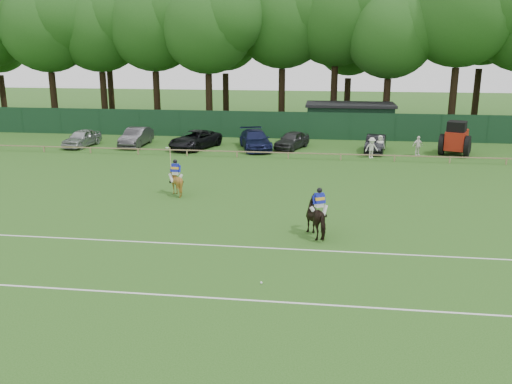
% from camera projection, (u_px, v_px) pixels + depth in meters
% --- Properties ---
extents(ground, '(160.00, 160.00, 0.00)m').
position_uv_depth(ground, '(236.00, 239.00, 24.63)').
color(ground, '#1E4C14').
rests_on(ground, ground).
extents(horse_dark, '(1.80, 2.28, 1.76)m').
position_uv_depth(horse_dark, '(319.00, 218.00, 24.77)').
color(horse_dark, black).
rests_on(horse_dark, ground).
extents(horse_chestnut, '(1.36, 1.50, 1.53)m').
position_uv_depth(horse_chestnut, '(176.00, 182.00, 31.60)').
color(horse_chestnut, brown).
rests_on(horse_chestnut, ground).
extents(sedan_silver, '(2.27, 4.46, 1.46)m').
position_uv_depth(sedan_silver, '(82.00, 138.00, 46.41)').
color(sedan_silver, '#A5A9AA').
rests_on(sedan_silver, ground).
extents(sedan_grey, '(1.68, 4.73, 1.55)m').
position_uv_depth(sedan_grey, '(136.00, 137.00, 46.70)').
color(sedan_grey, '#303032').
rests_on(sedan_grey, ground).
extents(suv_black, '(4.19, 5.87, 1.49)m').
position_uv_depth(suv_black, '(195.00, 140.00, 45.56)').
color(suv_black, black).
rests_on(suv_black, ground).
extents(sedan_navy, '(3.67, 5.83, 1.57)m').
position_uv_depth(sedan_navy, '(255.00, 140.00, 45.20)').
color(sedan_navy, '#13183D').
rests_on(sedan_navy, ground).
extents(hatch_grey, '(3.15, 4.55, 1.44)m').
position_uv_depth(hatch_grey, '(292.00, 140.00, 45.51)').
color(hatch_grey, '#2D2E30').
rests_on(hatch_grey, ground).
extents(estate_black, '(2.08, 4.35, 1.38)m').
position_uv_depth(estate_black, '(375.00, 144.00, 44.04)').
color(estate_black, black).
rests_on(estate_black, ground).
extents(spectator_left, '(1.17, 0.88, 1.61)m').
position_uv_depth(spectator_left, '(372.00, 148.00, 41.69)').
color(spectator_left, silver).
rests_on(spectator_left, ground).
extents(spectator_mid, '(0.99, 0.74, 1.56)m').
position_uv_depth(spectator_mid, '(418.00, 146.00, 42.64)').
color(spectator_mid, white).
rests_on(spectator_mid, ground).
extents(spectator_right, '(0.77, 0.52, 1.54)m').
position_uv_depth(spectator_right, '(380.00, 145.00, 43.02)').
color(spectator_right, white).
rests_on(spectator_right, ground).
extents(rider_dark, '(0.89, 0.60, 1.41)m').
position_uv_depth(rider_dark, '(319.00, 202.00, 24.55)').
color(rider_dark, silver).
rests_on(rider_dark, ground).
extents(rider_chestnut, '(0.94, 0.62, 2.05)m').
position_uv_depth(rider_chestnut, '(175.00, 170.00, 31.40)').
color(rider_chestnut, silver).
rests_on(rider_chestnut, ground).
extents(polo_ball, '(0.09, 0.09, 0.09)m').
position_uv_depth(polo_ball, '(261.00, 283.00, 19.99)').
color(polo_ball, silver).
rests_on(polo_ball, ground).
extents(pitch_lines, '(60.00, 5.10, 0.01)m').
position_uv_depth(pitch_lines, '(222.00, 269.00, 21.29)').
color(pitch_lines, silver).
rests_on(pitch_lines, ground).
extents(pitch_rail, '(62.10, 0.10, 0.50)m').
position_uv_depth(pitch_rail, '(275.00, 153.00, 41.72)').
color(pitch_rail, '#997F5B').
rests_on(pitch_rail, ground).
extents(perimeter_fence, '(92.08, 0.08, 2.50)m').
position_uv_depth(perimeter_fence, '(285.00, 125.00, 50.10)').
color(perimeter_fence, '#14351E').
rests_on(perimeter_fence, ground).
extents(utility_shed, '(8.40, 4.40, 3.04)m').
position_uv_depth(utility_shed, '(350.00, 119.00, 52.13)').
color(utility_shed, '#14331E').
rests_on(utility_shed, ground).
extents(tree_row, '(96.00, 12.00, 21.00)m').
position_uv_depth(tree_row, '(310.00, 126.00, 57.82)').
color(tree_row, '#26561C').
rests_on(tree_row, ground).
extents(tractor, '(3.10, 3.73, 2.69)m').
position_uv_depth(tractor, '(456.00, 139.00, 42.89)').
color(tractor, '#9A1C0E').
rests_on(tractor, ground).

